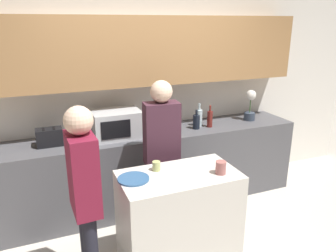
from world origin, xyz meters
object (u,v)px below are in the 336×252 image
potted_plant (250,105)px  person_left (84,190)px  bottle_2 (210,119)px  bottle_0 (196,122)px  microwave (116,124)px  person_center (162,147)px  cup_0 (221,168)px  toaster (49,137)px  plate_on_island (133,179)px  bottle_1 (199,117)px  cup_1 (156,166)px

potted_plant → person_left: (-2.27, -1.15, -0.17)m
bottle_2 → potted_plant: bearing=6.0°
bottle_0 → microwave: bearing=176.1°
bottle_0 → person_center: bearing=-141.4°
cup_0 → toaster: bearing=136.3°
plate_on_island → person_left: 0.41m
bottle_1 → plate_on_island: 1.59m
bottle_1 → cup_0: bearing=-109.2°
microwave → cup_1: size_ratio=6.35×
microwave → person_left: person_left is taller
bottle_1 → potted_plant: bearing=-1.6°
bottle_1 → cup_1: 1.36m
potted_plant → cup_0: size_ratio=3.57×
bottle_0 → person_left: (-1.47, -1.08, -0.07)m
microwave → cup_0: bearing=-64.4°
bottle_1 → person_center: bearing=-140.3°
toaster → cup_0: size_ratio=2.35×
bottle_1 → cup_1: size_ratio=3.42×
bottle_0 → cup_0: 1.22m
plate_on_island → microwave: bearing=83.6°
bottle_1 → cup_0: (-0.44, -1.26, -0.05)m
toaster → bottle_2: size_ratio=0.96×
person_center → toaster: bearing=-24.2°
bottle_0 → person_left: size_ratio=0.15×
bottle_0 → person_left: person_left is taller
bottle_1 → cup_1: bearing=-132.7°
bottle_2 → cup_0: bearing=-114.7°
person_left → person_center: (0.83, 0.57, 0.02)m
microwave → bottle_0: microwave is taller
bottle_0 → bottle_2: (0.18, 0.00, 0.01)m
potted_plant → cup_0: (-1.16, -1.24, -0.14)m
cup_0 → bottle_0: bearing=73.0°
cup_1 → plate_on_island: bearing=-157.9°
microwave → potted_plant: bearing=0.1°
microwave → potted_plant: (1.75, 0.00, 0.05)m
bottle_0 → person_left: 1.82m
plate_on_island → cup_0: (0.71, -0.17, 0.05)m
cup_1 → microwave: bearing=96.5°
bottle_2 → person_left: 1.98m
microwave → person_left: (-0.52, -1.14, -0.13)m
bottle_1 → cup_1: (-0.92, -1.00, -0.07)m
toaster → person_left: (0.18, -1.15, -0.07)m
plate_on_island → bottle_2: bearing=38.7°
cup_0 → cup_1: (-0.48, 0.26, -0.01)m
potted_plant → person_left: bearing=-153.2°
microwave → toaster: microwave is taller
bottle_2 → person_left: (-1.65, -1.08, -0.08)m
plate_on_island → cup_1: size_ratio=3.17×
bottle_1 → bottle_0: bearing=-132.8°
potted_plant → bottle_2: potted_plant is taller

